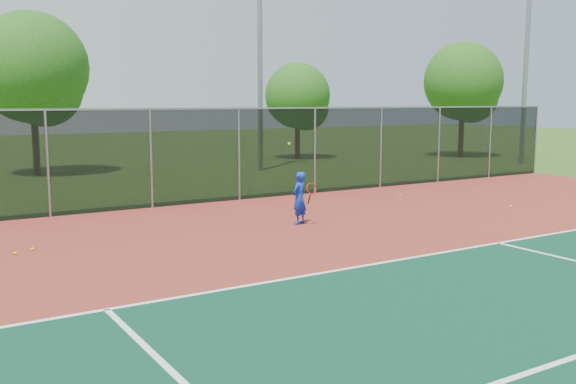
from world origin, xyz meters
The scene contains 13 objects.
ground centered at (0.00, 0.00, 0.00)m, with size 120.00×120.00×0.00m, color #2D5016.
court_apron centered at (0.00, 2.00, 0.01)m, with size 30.00×20.00×0.02m, color maroon.
fence_back centered at (0.00, 12.00, 1.56)m, with size 30.00×0.06×3.03m.
tennis_player centered at (-0.62, 7.37, 0.72)m, with size 0.60×0.67×2.17m.
practice_ball_0 centered at (-7.60, 7.65, 0.06)m, with size 0.07×0.07×0.07m, color #C3E91B.
practice_ball_1 centered at (5.09, 9.84, 0.06)m, with size 0.07×0.07×0.07m, color #C3E91B.
practice_ball_3 centered at (-7.22, 7.87, 0.06)m, with size 0.07×0.07×0.07m, color #C3E91B.
practice_ball_5 centered at (6.35, 6.20, 0.06)m, with size 0.07×0.07×0.07m, color #C3E91B.
floodlight_n centered at (5.13, 19.71, 6.37)m, with size 0.90×0.40×11.20m.
floodlight_ne centered at (18.12, 15.18, 6.37)m, with size 0.90×0.40×11.20m.
tree_back_left centered at (-4.15, 23.21, 4.48)m, with size 4.86×4.86×7.14m.
tree_back_mid centered at (10.08, 23.99, 3.39)m, with size 3.68×3.68×5.40m.
tree_back_right centered at (18.92, 19.97, 4.18)m, with size 4.54×4.54×6.66m.
Camera 1 is at (-9.66, -6.68, 3.25)m, focal length 40.00 mm.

